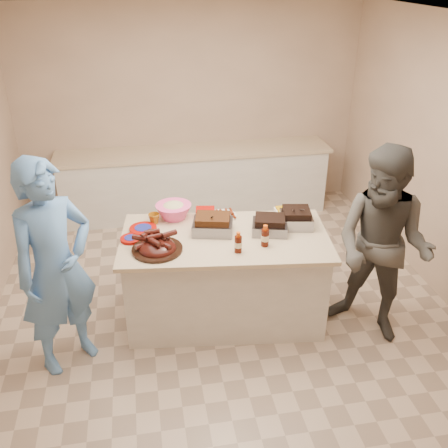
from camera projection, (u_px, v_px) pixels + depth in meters
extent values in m
cube|color=#47230F|center=(213.00, 232.00, 4.58)|extent=(0.41, 0.35, 0.11)
cube|color=black|center=(269.00, 232.00, 4.58)|extent=(0.37, 0.34, 0.09)
cube|color=gray|center=(296.00, 225.00, 4.69)|extent=(0.33, 0.33, 0.11)
cylinder|color=silver|center=(222.00, 216.00, 4.86)|extent=(0.30, 0.30, 0.05)
cube|color=#DBA408|center=(290.00, 215.00, 4.88)|extent=(0.28, 0.21, 0.07)
cylinder|color=#3D0E04|center=(238.00, 252.00, 4.27)|extent=(0.07, 0.07, 0.19)
cylinder|color=#3D0E04|center=(265.00, 246.00, 4.36)|extent=(0.07, 0.07, 0.20)
cylinder|color=#FEA700|center=(207.00, 224.00, 4.71)|extent=(0.05, 0.05, 0.12)
imported|color=silver|center=(210.00, 228.00, 4.65)|extent=(0.15, 0.06, 0.14)
cylinder|color=#940904|center=(143.00, 230.00, 4.61)|extent=(0.28, 0.28, 0.03)
cylinder|color=#940904|center=(131.00, 240.00, 4.45)|extent=(0.21, 0.21, 0.03)
imported|color=#A36110|center=(154.00, 223.00, 4.73)|extent=(0.12, 0.11, 0.11)
cube|color=#940904|center=(205.00, 217.00, 4.85)|extent=(0.20, 0.16, 0.09)
imported|color=#5A8FD0|center=(73.00, 357.00, 4.40)|extent=(1.64, 1.91, 0.45)
imported|color=#504E48|center=(368.00, 329.00, 4.73)|extent=(1.92, 1.88, 0.68)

